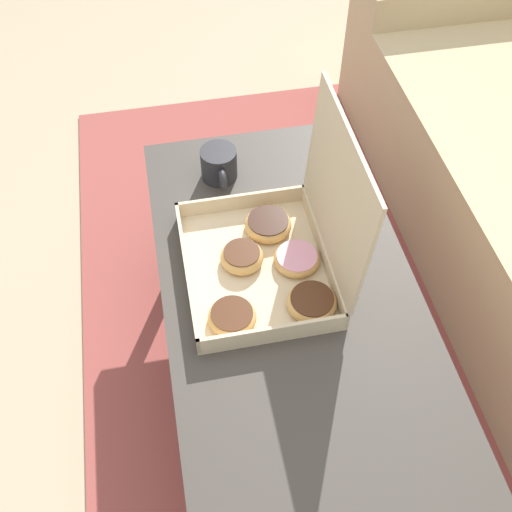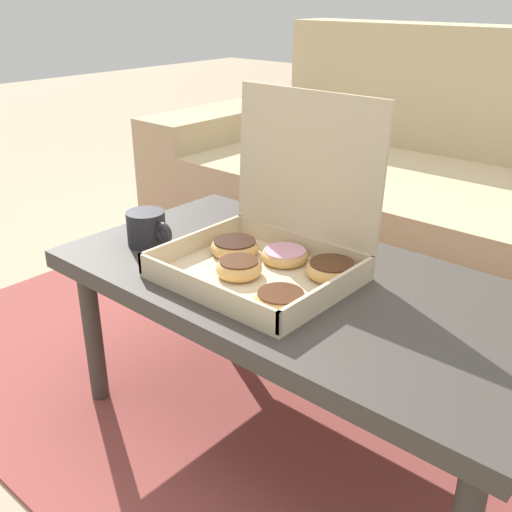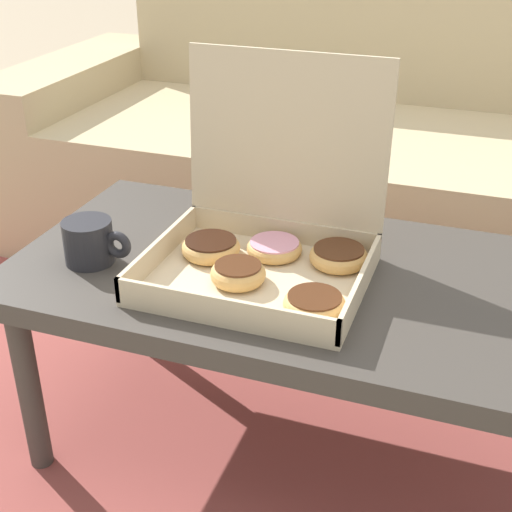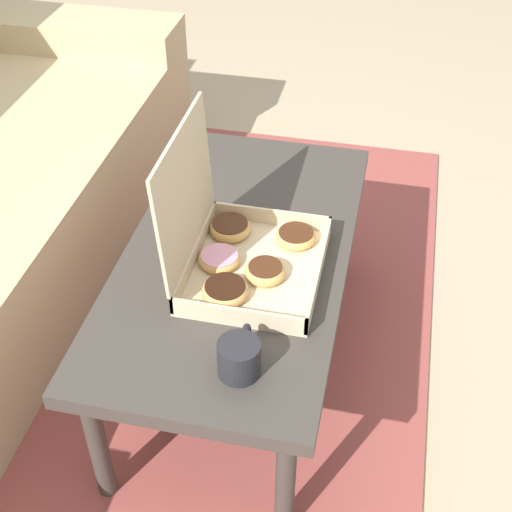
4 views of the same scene
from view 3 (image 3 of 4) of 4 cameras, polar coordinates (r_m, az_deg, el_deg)
ground_plane at (r=1.62m, az=4.87°, el=-12.11°), size 12.00×12.00×0.00m
area_rug at (r=1.85m, az=7.36°, el=-6.29°), size 2.47×1.92×0.01m
couch at (r=2.20m, az=11.01°, el=7.35°), size 2.35×0.87×0.85m
coffee_table at (r=1.29m, az=3.96°, el=-2.93°), size 1.06×0.55×0.42m
pastry_box at (r=1.25m, az=1.20°, el=1.26°), size 0.37×0.33×0.36m
coffee_mug at (r=1.32m, az=-13.12°, el=1.12°), size 0.13×0.09×0.08m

